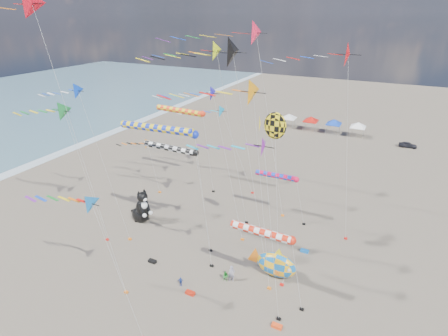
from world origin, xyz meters
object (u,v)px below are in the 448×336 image
child_blue (181,281)px  parked_car (408,145)px  person_adult (232,274)px  cat_inflatable (141,205)px  fish_inflatable (276,265)px  child_green (226,276)px

child_blue → parked_car: bearing=41.8°
person_adult → parked_car: bearing=48.6°
cat_inflatable → fish_inflatable: size_ratio=0.88×
person_adult → child_blue: size_ratio=1.80×
fish_inflatable → person_adult: (-3.64, -2.61, -0.52)m
person_adult → child_green: 0.67m
child_blue → child_green: bearing=6.2°
fish_inflatable → child_green: 5.14m
fish_inflatable → parked_car: size_ratio=1.63×
cat_inflatable → fish_inflatable: cat_inflatable is taller
cat_inflatable → parked_car: size_ratio=1.44×
fish_inflatable → person_adult: bearing=-144.4°
fish_inflatable → child_green: fish_inflatable is taller
cat_inflatable → child_green: cat_inflatable is taller
person_adult → child_blue: (-4.19, -2.78, -0.40)m
person_adult → fish_inflatable: bearing=11.3°
person_adult → child_blue: person_adult is taller
child_blue → person_adult: bearing=5.8°
parked_car → fish_inflatable: bearing=162.0°
cat_inflatable → person_adult: (14.86, -4.83, -1.48)m
person_adult → parked_car: 51.61m
fish_inflatable → parked_car: fish_inflatable is taller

